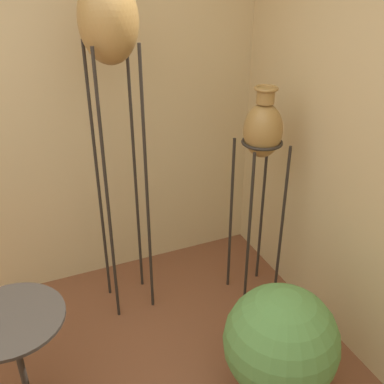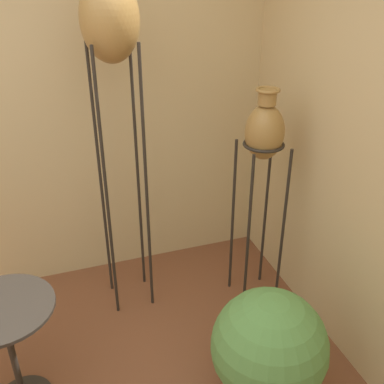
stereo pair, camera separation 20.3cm
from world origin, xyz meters
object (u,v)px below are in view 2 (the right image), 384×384
at_px(potted_plant, 268,352).
at_px(vase_stand_tall, 110,27).
at_px(vase_stand_medium, 264,139).
at_px(side_table, 7,335).

bearing_deg(potted_plant, vase_stand_tall, 114.73).
distance_m(vase_stand_tall, vase_stand_medium, 1.10).
xyz_separation_m(vase_stand_medium, potted_plant, (-0.34, -0.85, -0.84)).
height_order(vase_stand_tall, vase_stand_medium, vase_stand_tall).
distance_m(vase_stand_medium, side_table, 1.81).
xyz_separation_m(vase_stand_medium, side_table, (-1.61, -0.41, -0.72)).
bearing_deg(vase_stand_tall, side_table, -138.35).
relative_size(vase_stand_tall, potted_plant, 3.07).
height_order(vase_stand_tall, potted_plant, vase_stand_tall).
height_order(side_table, potted_plant, potted_plant).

